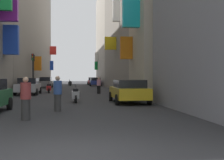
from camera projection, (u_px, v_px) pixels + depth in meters
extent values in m
plane|color=#2D2D30|center=(73.00, 90.00, 35.49)|extent=(140.00, 140.00, 0.00)
cube|color=blue|center=(11.00, 40.00, 21.87)|extent=(1.07, 0.63, 2.18)
cube|color=purple|center=(8.00, 9.00, 20.25)|extent=(1.34, 0.48, 1.65)
cube|color=gray|center=(20.00, 24.00, 44.44)|extent=(6.00, 39.70, 19.20)
cube|color=blue|center=(52.00, 66.00, 62.41)|extent=(0.71, 0.44, 1.98)
cube|color=red|center=(53.00, 50.00, 62.08)|extent=(1.33, 0.38, 1.76)
cube|color=orange|center=(38.00, 64.00, 37.78)|extent=(0.96, 0.49, 1.82)
cube|color=orange|center=(126.00, 48.00, 24.25)|extent=(1.00, 0.47, 1.84)
cube|color=#19B2BF|center=(131.00, 10.00, 21.54)|extent=(1.26, 0.58, 2.52)
cube|color=gray|center=(137.00, 17.00, 36.49)|extent=(6.00, 20.92, 18.15)
cube|color=white|center=(116.00, 8.00, 30.92)|extent=(0.73, 0.51, 2.80)
cube|color=yellow|center=(110.00, 43.00, 33.68)|extent=(1.32, 0.46, 1.46)
cube|color=#B2A899|center=(115.00, 38.00, 56.51)|extent=(6.00, 19.45, 18.25)
cube|color=green|center=(96.00, 66.00, 61.47)|extent=(0.62, 0.52, 1.75)
cube|color=white|center=(97.00, 57.00, 59.93)|extent=(0.65, 0.55, 1.87)
cube|color=navy|center=(95.00, 82.00, 49.85)|extent=(1.73, 4.23, 0.65)
cube|color=black|center=(95.00, 79.00, 49.63)|extent=(1.52, 2.37, 0.48)
cylinder|color=black|center=(90.00, 84.00, 51.12)|extent=(0.18, 0.60, 0.60)
cylinder|color=black|center=(100.00, 84.00, 51.34)|extent=(0.18, 0.60, 0.60)
cylinder|color=black|center=(91.00, 84.00, 48.36)|extent=(0.18, 0.60, 0.60)
cylinder|color=black|center=(101.00, 84.00, 48.57)|extent=(0.18, 0.60, 0.60)
cube|color=slate|center=(45.00, 83.00, 41.72)|extent=(1.68, 4.50, 0.67)
cube|color=black|center=(46.00, 79.00, 41.94)|extent=(1.48, 2.52, 0.56)
cylinder|color=black|center=(51.00, 86.00, 40.36)|extent=(0.18, 0.60, 0.60)
cylinder|color=black|center=(38.00, 86.00, 40.15)|extent=(0.18, 0.60, 0.60)
cylinder|color=black|center=(52.00, 85.00, 43.30)|extent=(0.18, 0.60, 0.60)
cylinder|color=black|center=(41.00, 85.00, 43.09)|extent=(0.18, 0.60, 0.60)
cylinder|color=black|center=(10.00, 104.00, 13.98)|extent=(0.18, 0.60, 0.60)
cube|color=gold|center=(129.00, 93.00, 17.78)|extent=(1.83, 4.43, 0.63)
cube|color=black|center=(129.00, 84.00, 17.55)|extent=(1.61, 2.48, 0.46)
cylinder|color=black|center=(111.00, 96.00, 19.12)|extent=(0.18, 0.60, 0.60)
cylinder|color=black|center=(138.00, 96.00, 19.35)|extent=(0.18, 0.60, 0.60)
cylinder|color=black|center=(117.00, 100.00, 16.22)|extent=(0.18, 0.60, 0.60)
cylinder|color=black|center=(149.00, 100.00, 16.45)|extent=(0.18, 0.60, 0.60)
cube|color=#B7B7BC|center=(28.00, 87.00, 25.91)|extent=(1.75, 4.18, 0.68)
cube|color=black|center=(29.00, 81.00, 26.11)|extent=(1.54, 2.34, 0.50)
cylinder|color=black|center=(36.00, 92.00, 24.66)|extent=(0.18, 0.60, 0.60)
cylinder|color=black|center=(15.00, 92.00, 24.44)|extent=(0.18, 0.60, 0.60)
cylinder|color=black|center=(40.00, 90.00, 27.40)|extent=(0.18, 0.60, 0.60)
cylinder|color=black|center=(21.00, 91.00, 27.17)|extent=(0.18, 0.60, 0.60)
cube|color=#B21E1E|center=(92.00, 82.00, 57.51)|extent=(1.71, 4.29, 0.58)
cube|color=black|center=(92.00, 79.00, 57.30)|extent=(1.50, 2.40, 0.57)
cylinder|color=black|center=(88.00, 83.00, 58.81)|extent=(0.18, 0.60, 0.60)
cylinder|color=black|center=(96.00, 83.00, 59.03)|extent=(0.18, 0.60, 0.60)
cylinder|color=black|center=(88.00, 83.00, 56.01)|extent=(0.18, 0.60, 0.60)
cylinder|color=black|center=(97.00, 83.00, 56.22)|extent=(0.18, 0.60, 0.60)
cube|color=red|center=(49.00, 88.00, 28.90)|extent=(0.59, 1.18, 0.45)
cube|color=black|center=(49.00, 85.00, 28.69)|extent=(0.39, 0.60, 0.16)
cylinder|color=#4C4C51|center=(48.00, 85.00, 29.44)|extent=(0.10, 0.28, 0.68)
cylinder|color=black|center=(48.00, 90.00, 29.58)|extent=(0.16, 0.49, 0.48)
cylinder|color=black|center=(49.00, 91.00, 28.22)|extent=(0.16, 0.49, 0.48)
cube|color=black|center=(70.00, 83.00, 50.93)|extent=(0.65, 1.21, 0.45)
cube|color=black|center=(70.00, 81.00, 50.72)|extent=(0.42, 0.61, 0.16)
cylinder|color=#4C4C51|center=(69.00, 81.00, 51.47)|extent=(0.11, 0.28, 0.68)
cylinder|color=black|center=(69.00, 84.00, 51.61)|extent=(0.19, 0.49, 0.48)
cylinder|color=black|center=(71.00, 85.00, 50.25)|extent=(0.19, 0.49, 0.48)
cube|color=#ADADB2|center=(75.00, 95.00, 18.14)|extent=(0.47, 1.13, 0.45)
cube|color=black|center=(76.00, 90.00, 17.93)|extent=(0.34, 0.57, 0.16)
cylinder|color=#4C4C51|center=(75.00, 89.00, 18.69)|extent=(0.07, 0.28, 0.68)
cylinder|color=black|center=(75.00, 98.00, 18.83)|extent=(0.11, 0.48, 0.48)
cylinder|color=black|center=(76.00, 99.00, 17.46)|extent=(0.11, 0.48, 0.48)
cylinder|color=#313131|center=(26.00, 110.00, 10.63)|extent=(0.35, 0.35, 0.77)
cylinder|color=maroon|center=(26.00, 91.00, 10.63)|extent=(0.41, 0.41, 0.61)
sphere|color=tan|center=(26.00, 80.00, 10.62)|extent=(0.21, 0.21, 0.21)
cylinder|color=#393939|center=(58.00, 103.00, 13.33)|extent=(0.45, 0.45, 0.78)
cylinder|color=#335199|center=(58.00, 87.00, 13.32)|extent=(0.54, 0.54, 0.62)
sphere|color=tan|center=(58.00, 78.00, 13.32)|extent=(0.21, 0.21, 0.21)
cylinder|color=black|center=(99.00, 90.00, 27.36)|extent=(0.38, 0.38, 0.75)
cylinder|color=pink|center=(99.00, 83.00, 27.35)|extent=(0.45, 0.45, 0.59)
sphere|color=tan|center=(99.00, 78.00, 27.35)|extent=(0.20, 0.20, 0.20)
cylinder|color=#2D2D2D|center=(34.00, 76.00, 34.80)|extent=(0.12, 0.12, 3.44)
cube|color=black|center=(34.00, 58.00, 34.77)|extent=(0.26, 0.26, 0.75)
sphere|color=red|center=(33.00, 56.00, 34.63)|extent=(0.14, 0.14, 0.14)
sphere|color=orange|center=(33.00, 58.00, 34.63)|extent=(0.14, 0.14, 0.14)
sphere|color=green|center=(33.00, 60.00, 34.64)|extent=(0.14, 0.14, 0.14)
cylinder|color=#2D2D2D|center=(33.00, 75.00, 33.67)|extent=(0.12, 0.12, 3.49)
cube|color=black|center=(33.00, 57.00, 33.65)|extent=(0.26, 0.26, 0.75)
sphere|color=red|center=(33.00, 55.00, 33.51)|extent=(0.14, 0.14, 0.14)
sphere|color=orange|center=(33.00, 57.00, 33.51)|extent=(0.14, 0.14, 0.14)
sphere|color=green|center=(33.00, 59.00, 33.51)|extent=(0.14, 0.14, 0.14)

